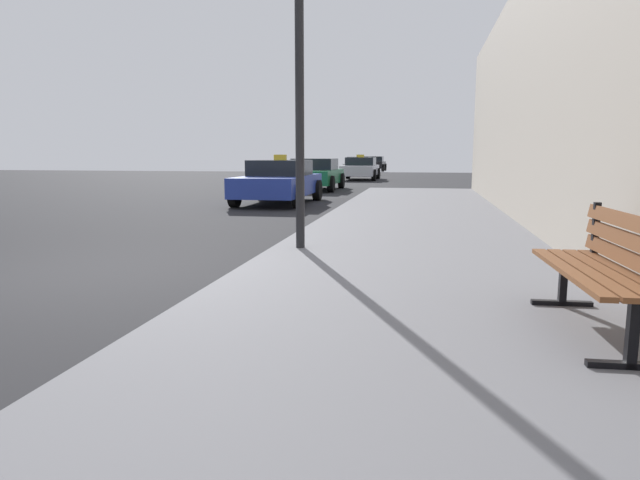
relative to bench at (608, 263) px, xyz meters
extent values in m
plane|color=#232326|center=(-5.39, 1.51, -0.66)|extent=(80.00, 80.00, 0.00)
cube|color=slate|center=(-1.39, 1.51, -0.59)|extent=(4.00, 32.00, 0.15)
cube|color=brown|center=(-0.28, -0.01, -0.06)|extent=(0.18, 1.68, 0.04)
cube|color=brown|center=(-0.15, -0.01, -0.06)|extent=(0.18, 1.68, 0.04)
cube|color=brown|center=(-0.03, 0.00, -0.06)|extent=(0.18, 1.68, 0.04)
cube|color=brown|center=(0.10, 0.00, -0.06)|extent=(0.18, 1.68, 0.04)
cube|color=brown|center=(0.13, 0.01, 0.04)|extent=(0.13, 1.68, 0.11)
cube|color=brown|center=(0.13, 0.01, 0.17)|extent=(0.13, 1.68, 0.11)
cube|color=brown|center=(0.13, 0.01, 0.30)|extent=(0.13, 1.68, 0.11)
cube|color=black|center=(-0.06, -0.72, -0.29)|extent=(0.06, 0.06, 0.45)
cube|color=black|center=(-0.06, -0.72, -0.49)|extent=(0.50, 0.08, 0.04)
cube|color=black|center=(-0.12, 0.71, -0.29)|extent=(0.06, 0.06, 0.45)
cube|color=black|center=(-0.12, 0.71, -0.49)|extent=(0.50, 0.08, 0.04)
cube|color=black|center=(0.11, 0.72, 0.16)|extent=(0.05, 0.05, 0.44)
cylinder|color=black|center=(-2.98, 3.22, 1.73)|extent=(0.12, 0.12, 4.48)
cube|color=#233899|center=(-5.52, 11.61, -0.12)|extent=(1.79, 4.24, 0.55)
cube|color=black|center=(-5.52, 11.82, 0.38)|extent=(1.57, 1.91, 0.45)
cube|color=yellow|center=(-5.52, 11.82, 0.69)|extent=(0.36, 0.14, 0.16)
cylinder|color=black|center=(-4.62, 10.25, -0.34)|extent=(0.22, 0.64, 0.64)
cylinder|color=black|center=(-6.41, 10.25, -0.34)|extent=(0.22, 0.64, 0.64)
cylinder|color=black|center=(-4.62, 12.97, -0.34)|extent=(0.22, 0.64, 0.64)
cylinder|color=black|center=(-6.41, 12.97, -0.34)|extent=(0.22, 0.64, 0.64)
cube|color=#196638|center=(-5.72, 18.00, -0.12)|extent=(1.85, 4.17, 0.55)
cube|color=black|center=(-5.72, 18.21, 0.38)|extent=(1.62, 1.88, 0.45)
cylinder|color=black|center=(-4.80, 16.67, -0.34)|extent=(0.22, 0.64, 0.64)
cylinder|color=black|center=(-6.64, 16.67, -0.34)|extent=(0.22, 0.64, 0.64)
cylinder|color=black|center=(-4.80, 19.34, -0.34)|extent=(0.22, 0.64, 0.64)
cylinder|color=black|center=(-6.64, 19.34, -0.34)|extent=(0.22, 0.64, 0.64)
cube|color=#B7B7BF|center=(-4.91, 27.52, -0.12)|extent=(1.80, 4.35, 0.55)
cube|color=black|center=(-4.91, 27.74, 0.38)|extent=(1.58, 1.96, 0.45)
cube|color=yellow|center=(-4.91, 27.74, 0.69)|extent=(0.36, 0.14, 0.16)
cylinder|color=black|center=(-4.01, 26.13, -0.34)|extent=(0.22, 0.64, 0.64)
cylinder|color=black|center=(-5.81, 26.13, -0.34)|extent=(0.22, 0.64, 0.64)
cylinder|color=black|center=(-4.01, 28.91, -0.34)|extent=(0.22, 0.64, 0.64)
cylinder|color=black|center=(-5.81, 28.91, -0.34)|extent=(0.22, 0.64, 0.64)
cube|color=white|center=(-5.90, 35.12, -0.12)|extent=(1.70, 4.10, 0.55)
cube|color=black|center=(-5.90, 35.33, 0.38)|extent=(1.50, 1.84, 0.45)
cube|color=yellow|center=(-5.90, 35.33, 0.69)|extent=(0.36, 0.14, 0.16)
cylinder|color=black|center=(-5.05, 33.81, -0.34)|extent=(0.22, 0.64, 0.64)
cylinder|color=black|center=(-6.75, 33.81, -0.34)|extent=(0.22, 0.64, 0.64)
cylinder|color=black|center=(-5.05, 36.43, -0.34)|extent=(0.22, 0.64, 0.64)
cylinder|color=black|center=(-6.75, 36.43, -0.34)|extent=(0.22, 0.64, 0.64)
cube|color=black|center=(-5.68, 44.37, -0.12)|extent=(1.82, 4.44, 0.55)
cube|color=black|center=(-5.68, 44.59, 0.38)|extent=(1.61, 2.00, 0.45)
cylinder|color=black|center=(-4.77, 42.95, -0.34)|extent=(0.22, 0.64, 0.64)
cylinder|color=black|center=(-6.60, 42.95, -0.34)|extent=(0.22, 0.64, 0.64)
cylinder|color=black|center=(-4.77, 45.79, -0.34)|extent=(0.22, 0.64, 0.64)
cylinder|color=black|center=(-6.60, 45.79, -0.34)|extent=(0.22, 0.64, 0.64)
camera|label=1|loc=(-1.31, -4.20, 0.77)|focal=31.08mm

